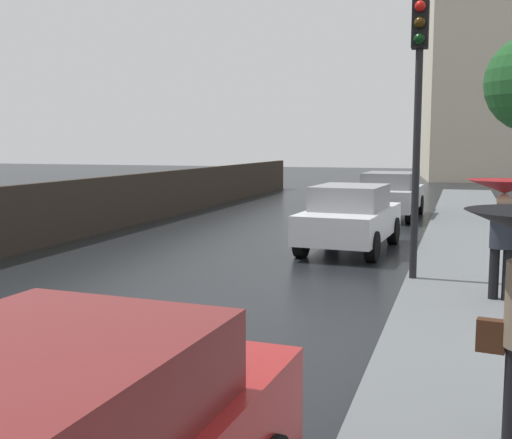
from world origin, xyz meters
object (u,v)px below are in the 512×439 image
(car_white_mid_road, at_px, (350,217))
(car_silver_near_kerb, at_px, (390,194))
(traffic_light, at_px, (418,89))
(pedestrian_with_umbrella_near, at_px, (504,205))

(car_white_mid_road, bearing_deg, car_silver_near_kerb, 91.95)
(car_silver_near_kerb, height_order, traffic_light, traffic_light)
(car_silver_near_kerb, bearing_deg, car_white_mid_road, -89.25)
(car_silver_near_kerb, bearing_deg, traffic_light, -79.32)
(pedestrian_with_umbrella_near, xyz_separation_m, traffic_light, (-1.31, 1.09, 1.74))
(traffic_light, bearing_deg, pedestrian_with_umbrella_near, -39.79)
(car_silver_near_kerb, bearing_deg, pedestrian_with_umbrella_near, -73.50)
(car_silver_near_kerb, relative_size, traffic_light, 0.90)
(car_white_mid_road, bearing_deg, traffic_light, -60.16)
(car_white_mid_road, distance_m, pedestrian_with_umbrella_near, 5.28)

